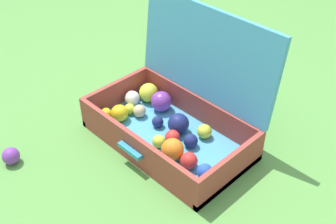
% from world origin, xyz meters
% --- Properties ---
extents(ground_plane, '(16.00, 16.00, 0.00)m').
position_xyz_m(ground_plane, '(0.00, 0.00, 0.00)').
color(ground_plane, '#569342').
extents(open_suitcase, '(0.62, 0.42, 0.48)m').
position_xyz_m(open_suitcase, '(0.05, 0.12, 0.11)').
color(open_suitcase, '#4799C6').
rests_on(open_suitcase, ground).
extents(stray_ball_on_grass, '(0.06, 0.06, 0.06)m').
position_xyz_m(stray_ball_on_grass, '(-0.25, -0.41, 0.03)').
color(stray_ball_on_grass, purple).
rests_on(stray_ball_on_grass, ground).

